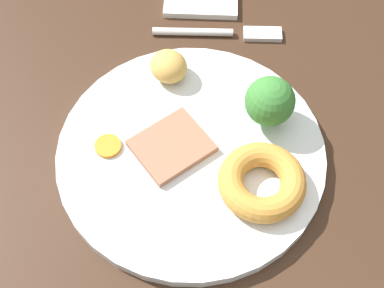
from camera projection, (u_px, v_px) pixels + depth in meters
dining_table at (192, 159)px, 53.65cm from camera, size 120.00×84.00×3.60cm
dinner_plate at (192, 153)px, 51.14cm from camera, size 26.78×26.78×1.40cm
meat_slice_main at (172, 146)px, 50.28cm from camera, size 9.18×9.22×0.80cm
yorkshire_pudding at (262, 182)px, 47.29cm from camera, size 8.28×8.28×2.42cm
roast_potato_left at (169, 66)px, 54.13cm from camera, size 5.66×5.68×3.09cm
carrot_coin_front at (108, 146)px, 50.50cm from camera, size 2.66×2.66×0.42cm
broccoli_floret at (270, 101)px, 49.76cm from camera, size 4.99×4.99×5.67cm
fork at (221, 33)px, 60.12cm from camera, size 2.94×15.32×0.90cm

